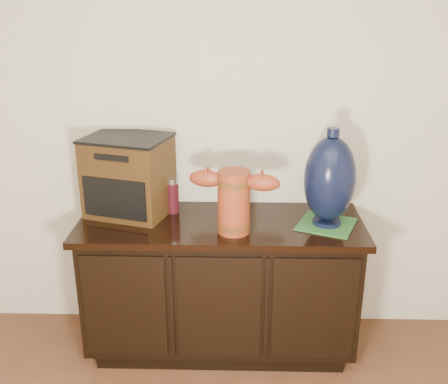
{
  "coord_description": "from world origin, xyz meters",
  "views": [
    {
      "loc": [
        0.08,
        -0.23,
        1.84
      ],
      "look_at": [
        0.02,
        2.18,
        0.93
      ],
      "focal_mm": 42.0,
      "sensor_mm": 36.0,
      "label": 1
    }
  ],
  "objects_px": {
    "tv_radio": "(129,176)",
    "lamp_base": "(330,180)",
    "sideboard": "(221,284)",
    "terracotta_vessel": "(234,198)",
    "spray_can": "(173,196)"
  },
  "relations": [
    {
      "from": "tv_radio",
      "to": "lamp_base",
      "type": "relative_size",
      "value": 0.99
    },
    {
      "from": "sideboard",
      "to": "tv_radio",
      "type": "bearing_deg",
      "value": 167.28
    },
    {
      "from": "terracotta_vessel",
      "to": "tv_radio",
      "type": "distance_m",
      "value": 0.6
    },
    {
      "from": "terracotta_vessel",
      "to": "lamp_base",
      "type": "relative_size",
      "value": 0.9
    },
    {
      "from": "tv_radio",
      "to": "spray_can",
      "type": "distance_m",
      "value": 0.25
    },
    {
      "from": "sideboard",
      "to": "spray_can",
      "type": "relative_size",
      "value": 7.6
    },
    {
      "from": "sideboard",
      "to": "tv_radio",
      "type": "height_order",
      "value": "tv_radio"
    },
    {
      "from": "tv_radio",
      "to": "spray_can",
      "type": "bearing_deg",
      "value": 18.57
    },
    {
      "from": "terracotta_vessel",
      "to": "spray_can",
      "type": "height_order",
      "value": "terracotta_vessel"
    },
    {
      "from": "sideboard",
      "to": "lamp_base",
      "type": "distance_m",
      "value": 0.81
    },
    {
      "from": "sideboard",
      "to": "terracotta_vessel",
      "type": "relative_size",
      "value": 3.29
    },
    {
      "from": "tv_radio",
      "to": "sideboard",
      "type": "bearing_deg",
      "value": 3.63
    },
    {
      "from": "lamp_base",
      "to": "spray_can",
      "type": "bearing_deg",
      "value": 169.62
    },
    {
      "from": "lamp_base",
      "to": "terracotta_vessel",
      "type": "bearing_deg",
      "value": -168.72
    },
    {
      "from": "sideboard",
      "to": "lamp_base",
      "type": "relative_size",
      "value": 2.97
    }
  ]
}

